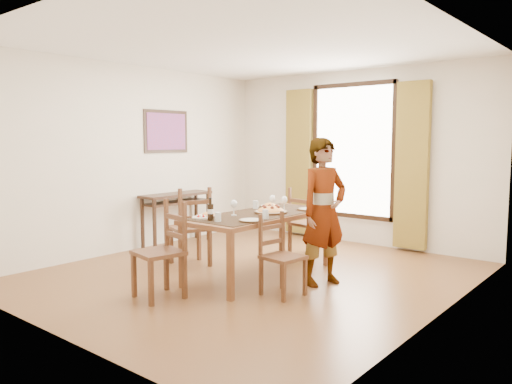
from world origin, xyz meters
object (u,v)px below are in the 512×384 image
Objects in this scene: dining_table at (260,219)px; man at (324,212)px; console_table at (176,201)px; pasta_platter at (271,209)px.

dining_table is 0.79m from man.
man is (2.90, -0.40, 0.14)m from console_table.
dining_table is 0.17m from pasta_platter.
dining_table is 1.20× the size of man.
console_table is 2.22m from dining_table.
console_table is at bearing 164.69° from dining_table.
console_table is 2.93m from man.
pasta_platter is at bearing -12.62° from console_table.
man is at bearing 13.80° from dining_table.
dining_table is (2.14, -0.59, 0.01)m from console_table.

